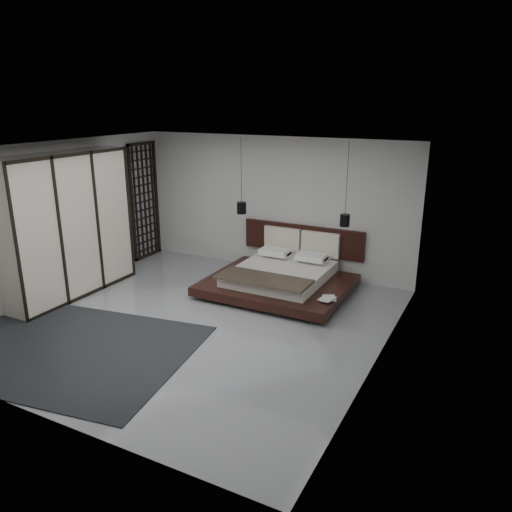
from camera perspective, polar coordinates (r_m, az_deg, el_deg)
The scene contains 14 objects.
floor at distance 8.39m, azimuth -6.95°, elevation -7.31°, with size 6.00×6.00×0.00m, color gray.
ceiling at distance 7.65m, azimuth -7.73°, elevation 12.07°, with size 6.00×6.00×0.00m, color white.
wall_back at distance 10.45m, azimuth 2.00°, elevation 5.89°, with size 6.00×6.00×0.00m, color beige.
wall_front at distance 5.83m, azimuth -24.17°, elevation -5.32°, with size 6.00×6.00×0.00m, color beige.
wall_left at distance 9.88m, azimuth -21.89°, elevation 3.95°, with size 6.00×6.00×0.00m, color beige.
wall_right at distance 6.74m, azimuth 14.27°, elevation -1.26°, with size 6.00×6.00×0.00m, color beige.
lattice_screen at distance 11.58m, azimuth -12.61°, elevation 6.13°, with size 0.05×0.90×2.60m, color black.
bed at distance 9.52m, azimuth 2.90°, elevation -2.32°, with size 2.60×2.32×1.05m.
book_lower at distance 8.62m, azimuth 7.66°, elevation -4.81°, with size 0.21×0.29×0.03m, color #99724C.
book_upper at distance 8.59m, azimuth 7.48°, elevation -4.70°, with size 0.22×0.30×0.02m, color #99724C.
pendant_left at distance 10.00m, azimuth -1.66°, elevation 5.54°, with size 0.19×0.19×1.49m.
pendant_right at distance 9.19m, azimuth 10.12°, elevation 4.07°, with size 0.18×0.18×1.51m.
wardrobe at distance 9.66m, azimuth -20.76°, elevation 3.25°, with size 0.63×2.68×2.63m.
rug at distance 7.99m, azimuth -21.22°, elevation -9.74°, with size 3.78×2.70×0.02m, color black.
Camera 1 is at (4.35, -6.26, 3.52)m, focal length 35.00 mm.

